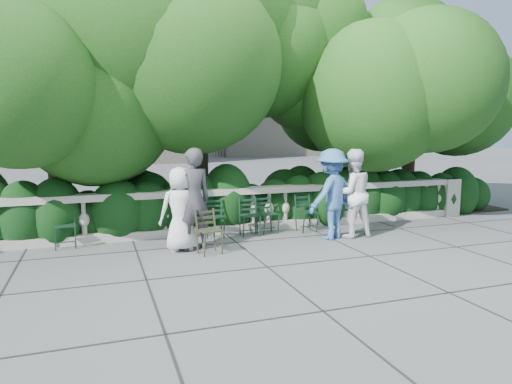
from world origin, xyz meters
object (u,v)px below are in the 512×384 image
object	(u,v)px
person_casual_man	(352,193)
chair_c	(252,237)
chair_d	(216,239)
person_older_blue	(332,194)
chair_f	(310,233)
person_woman_grey	(193,199)
person_businessman	(180,209)
chair_b	(66,250)
chair_weathered	(213,256)
chair_e	(271,235)

from	to	relation	value
person_casual_man	chair_c	bearing A→B (deg)	-16.95
chair_d	person_casual_man	xyz separation A→B (m)	(2.82, -0.77, 0.95)
person_older_blue	chair_f	bearing A→B (deg)	-96.85
chair_f	person_woman_grey	world-z (taller)	person_woman_grey
person_businessman	chair_b	bearing A→B (deg)	-28.79
chair_f	chair_weathered	size ratio (longest dim) A/B	1.00
person_woman_grey	person_casual_man	bearing A→B (deg)	167.87
chair_weathered	person_woman_grey	size ratio (longest dim) A/B	0.43
chair_f	person_older_blue	xyz separation A→B (m)	(0.18, -0.63, 0.95)
chair_b	chair_d	size ratio (longest dim) A/B	1.00
person_businessman	person_casual_man	world-z (taller)	person_casual_man
chair_c	chair_e	world-z (taller)	same
chair_b	chair_d	bearing A→B (deg)	-6.48
chair_e	chair_weathered	distance (m)	2.01
chair_e	person_older_blue	size ratio (longest dim) A/B	0.44
person_woman_grey	person_older_blue	bearing A→B (deg)	167.73
chair_b	person_older_blue	bearing A→B (deg)	-13.89
chair_weathered	person_older_blue	distance (m)	2.89
chair_b	chair_c	xyz separation A→B (m)	(3.72, -0.19, 0.00)
chair_b	person_businessman	distance (m)	2.37
person_woman_grey	person_casual_man	xyz separation A→B (m)	(3.44, -0.06, -0.04)
chair_b	chair_f	distance (m)	5.10
chair_d	chair_e	world-z (taller)	same
person_businessman	chair_f	bearing A→B (deg)	-178.25
chair_e	person_older_blue	world-z (taller)	person_older_blue
person_older_blue	chair_e	bearing A→B (deg)	-57.08
chair_d	person_older_blue	world-z (taller)	person_older_blue
chair_c	chair_e	bearing A→B (deg)	9.58
person_businessman	person_woman_grey	xyz separation A→B (m)	(0.24, -0.03, 0.18)
person_casual_man	person_older_blue	xyz separation A→B (m)	(-0.49, 0.00, 0.01)
person_woman_grey	chair_d	bearing A→B (deg)	-142.03
chair_weathered	person_older_blue	size ratio (longest dim) A/B	0.44
chair_weathered	person_businessman	size ratio (longest dim) A/B	0.52
chair_e	person_older_blue	distance (m)	1.62
chair_e	chair_weathered	xyz separation A→B (m)	(-1.61, -1.21, 0.00)
chair_f	person_casual_man	bearing A→B (deg)	-48.58
chair_b	person_woman_grey	size ratio (longest dim) A/B	0.43
person_woman_grey	chair_e	bearing A→B (deg)	-171.21
chair_b	chair_f	size ratio (longest dim) A/B	1.00
chair_d	person_woman_grey	distance (m)	1.36
chair_d	person_businessman	bearing A→B (deg)	-136.65
chair_d	person_woman_grey	world-z (taller)	person_woman_grey
person_casual_man	person_older_blue	size ratio (longest dim) A/B	0.99
chair_d	chair_f	xyz separation A→B (m)	(2.15, -0.14, 0.00)
person_older_blue	person_businessman	bearing A→B (deg)	-24.66
person_casual_man	chair_b	bearing A→B (deg)	-7.14
person_woman_grey	chair_weathered	bearing A→B (deg)	104.26
chair_e	person_woman_grey	world-z (taller)	person_woman_grey
chair_c	chair_e	size ratio (longest dim) A/B	1.00
chair_d	person_casual_man	world-z (taller)	person_casual_man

